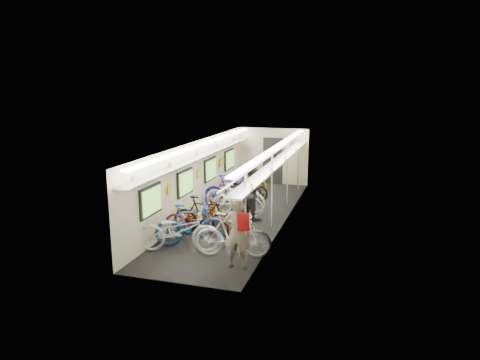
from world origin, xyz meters
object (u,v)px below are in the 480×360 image
Objects in this scene: bicycle_1 at (191,225)px; passenger_near at (237,233)px; bicycle_0 at (178,231)px; passenger_mid at (253,193)px; backpack at (243,222)px.

passenger_near is at bearing -147.14° from bicycle_1.
passenger_near is (1.72, -0.51, 0.29)m from bicycle_0.
passenger_mid is at bearing -84.50° from passenger_near.
passenger_near is 1.01× the size of passenger_mid.
passenger_near reaches higher than backpack.
passenger_near reaches higher than passenger_mid.
passenger_mid is at bearing -44.79° from bicycle_1.
backpack reaches higher than bicycle_0.
passenger_near is 4.45× the size of backpack.
bicycle_0 is 3.40m from passenger_mid.
bicycle_0 is 2.34m from backpack.
bicycle_0 is 0.52m from bicycle_1.
passenger_near reaches higher than bicycle_1.
bicycle_1 is (0.12, 0.51, 0.01)m from bicycle_0.
passenger_near is at bearing 97.78° from backpack.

